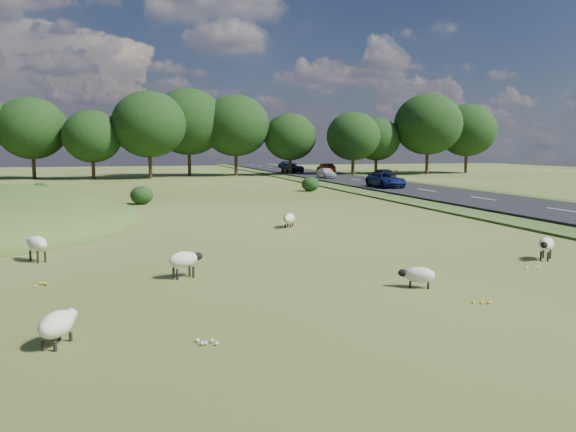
# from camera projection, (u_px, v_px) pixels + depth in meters

# --- Properties ---
(ground) EXTENTS (160.00, 160.00, 0.00)m
(ground) POSITION_uv_depth(u_px,v_px,m) (198.00, 204.00, 38.91)
(ground) COLOR #39581B
(ground) RESTS_ON ground
(road) EXTENTS (8.00, 150.00, 0.25)m
(road) POSITION_uv_depth(u_px,v_px,m) (395.00, 187.00, 53.81)
(road) COLOR black
(road) RESTS_ON ground
(treeline) EXTENTS (96.28, 14.66, 11.70)m
(treeline) POSITION_uv_depth(u_px,v_px,m) (157.00, 126.00, 71.69)
(treeline) COLOR black
(treeline) RESTS_ON ground
(shrubs) EXTENTS (23.70, 9.25, 1.30)m
(shrubs) POSITION_uv_depth(u_px,v_px,m) (182.00, 189.00, 44.14)
(shrubs) COLOR black
(shrubs) RESTS_ON ground
(sheep_0) EXTENTS (0.94, 1.25, 0.70)m
(sheep_0) POSITION_uv_depth(u_px,v_px,m) (289.00, 219.00, 27.56)
(sheep_0) COLOR beige
(sheep_0) RESTS_ON ground
(sheep_1) EXTENTS (1.17, 0.81, 0.82)m
(sheep_1) POSITION_uv_depth(u_px,v_px,m) (184.00, 259.00, 16.92)
(sheep_1) COLOR beige
(sheep_1) RESTS_ON ground
(sheep_2) EXTENTS (0.89, 1.26, 0.70)m
(sheep_2) POSITION_uv_depth(u_px,v_px,m) (57.00, 324.00, 11.18)
(sheep_2) COLOR beige
(sheep_2) RESTS_ON ground
(sheep_3) EXTENTS (1.05, 0.80, 0.59)m
(sheep_3) POSITION_uv_depth(u_px,v_px,m) (418.00, 275.00, 15.76)
(sheep_3) COLOR beige
(sheep_3) RESTS_ON ground
(sheep_4) EXTENTS (1.06, 1.00, 0.80)m
(sheep_4) POSITION_uv_depth(u_px,v_px,m) (546.00, 244.00, 19.62)
(sheep_4) COLOR beige
(sheep_4) RESTS_ON ground
(sheep_5) EXTENTS (0.99, 1.26, 0.90)m
(sheep_5) POSITION_uv_depth(u_px,v_px,m) (37.00, 244.00, 19.37)
(sheep_5) COLOR beige
(sheep_5) RESTS_ON ground
(car_0) EXTENTS (1.48, 3.68, 1.25)m
(car_0) POSITION_uv_depth(u_px,v_px,m) (326.00, 173.00, 67.02)
(car_0) COLOR white
(car_0) RESTS_ON road
(car_1) EXTENTS (1.45, 4.17, 1.37)m
(car_1) POSITION_uv_depth(u_px,v_px,m) (326.00, 168.00, 78.45)
(car_1) COLOR maroon
(car_1) RESTS_ON road
(car_3) EXTENTS (2.32, 5.04, 1.40)m
(car_3) POSITION_uv_depth(u_px,v_px,m) (293.00, 168.00, 80.87)
(car_3) COLOR black
(car_3) RESTS_ON road
(car_4) EXTENTS (1.72, 4.23, 1.23)m
(car_4) POSITION_uv_depth(u_px,v_px,m) (285.00, 164.00, 99.04)
(car_4) COLOR navy
(car_4) RESTS_ON road
(car_5) EXTENTS (2.23, 4.83, 1.34)m
(car_5) POSITION_uv_depth(u_px,v_px,m) (386.00, 180.00, 51.41)
(car_5) COLOR navy
(car_5) RESTS_ON road
(car_6) EXTENTS (1.81, 4.45, 1.29)m
(car_6) POSITION_uv_depth(u_px,v_px,m) (382.00, 175.00, 61.04)
(car_6) COLOR black
(car_6) RESTS_ON road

